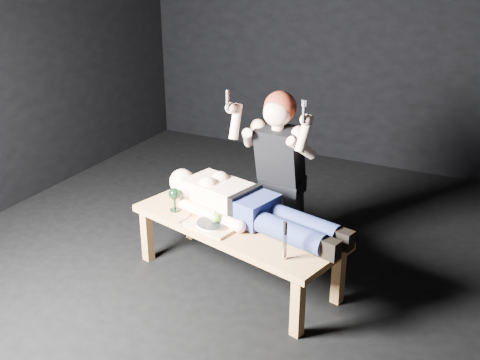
% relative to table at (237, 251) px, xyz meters
% --- Properties ---
extents(ground, '(5.00, 5.00, 0.00)m').
position_rel_table_xyz_m(ground, '(0.13, 0.17, -0.23)').
color(ground, black).
rests_on(ground, ground).
extents(back_wall, '(5.00, 0.00, 5.00)m').
position_rel_table_xyz_m(back_wall, '(0.13, 2.67, 1.27)').
color(back_wall, black).
rests_on(back_wall, ground).
extents(table, '(1.62, 0.92, 0.45)m').
position_rel_table_xyz_m(table, '(0.00, 0.00, 0.00)').
color(table, '#C28A49').
rests_on(table, ground).
extents(lying_man, '(1.51, 0.78, 0.25)m').
position_rel_table_xyz_m(lying_man, '(0.07, 0.08, 0.35)').
color(lying_man, beige).
rests_on(lying_man, table).
extents(kneeling_woman, '(0.74, 0.82, 1.31)m').
position_rel_table_xyz_m(kneeling_woman, '(0.10, 0.59, 0.43)').
color(kneeling_woman, black).
rests_on(kneeling_woman, ground).
extents(serving_tray, '(0.36, 0.29, 0.02)m').
position_rel_table_xyz_m(serving_tray, '(-0.11, -0.13, 0.23)').
color(serving_tray, tan).
rests_on(serving_tray, table).
extents(plate, '(0.26, 0.26, 0.02)m').
position_rel_table_xyz_m(plate, '(-0.11, -0.13, 0.25)').
color(plate, white).
rests_on(plate, serving_tray).
extents(apple, '(0.07, 0.07, 0.07)m').
position_rel_table_xyz_m(apple, '(-0.10, -0.12, 0.30)').
color(apple, '#65AB27').
rests_on(apple, plate).
extents(goblet, '(0.10, 0.10, 0.17)m').
position_rel_table_xyz_m(goblet, '(-0.48, -0.03, 0.31)').
color(goblet, black).
rests_on(goblet, table).
extents(fork_flat, '(0.01, 0.16, 0.01)m').
position_rel_table_xyz_m(fork_flat, '(-0.35, -0.11, 0.23)').
color(fork_flat, '#B2B2B7').
rests_on(fork_flat, table).
extents(knife_flat, '(0.09, 0.15, 0.01)m').
position_rel_table_xyz_m(knife_flat, '(0.01, -0.18, 0.23)').
color(knife_flat, '#B2B2B7').
rests_on(knife_flat, table).
extents(spoon_flat, '(0.06, 0.16, 0.01)m').
position_rel_table_xyz_m(spoon_flat, '(-0.01, -0.10, 0.23)').
color(spoon_flat, '#B2B2B7').
rests_on(spoon_flat, table).
extents(carving_knife, '(0.04, 0.04, 0.25)m').
position_rel_table_xyz_m(carving_knife, '(0.48, -0.29, 0.35)').
color(carving_knife, '#B2B2B7').
rests_on(carving_knife, table).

